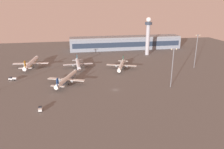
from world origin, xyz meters
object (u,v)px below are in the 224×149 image
airplane_terminal_side (121,65)px  baggage_tractor (40,109)px  apron_light_central (172,66)px  airplane_mid_apron (78,64)px  airplane_near_gate (66,79)px  airplane_taxiway_distant (31,63)px  control_tower (148,34)px  apron_light_west (196,50)px  fuel_truck (13,78)px

airplane_terminal_side → baggage_tractor: airplane_terminal_side is taller
apron_light_central → airplane_mid_apron: bearing=136.4°
airplane_near_gate → apron_light_central: (74.46, -20.41, 12.55)m
airplane_terminal_side → airplane_taxiway_distant: bearing=5.5°
airplane_near_gate → airplane_mid_apron: bearing=98.1°
control_tower → apron_light_west: bearing=-66.5°
airplane_mid_apron → airplane_taxiway_distant: bearing=-13.6°
airplane_taxiway_distant → apron_light_central: apron_light_central is taller
airplane_taxiway_distant → airplane_near_gate: bearing=-50.2°
airplane_near_gate → fuel_truck: 44.86m
baggage_tractor → apron_light_central: apron_light_central is taller
airplane_mid_apron → baggage_tractor: bearing=72.3°
apron_light_west → airplane_terminal_side: bearing=172.4°
control_tower → airplane_terminal_side: bearing=-129.8°
control_tower → airplane_terminal_side: (-41.95, -50.37, -21.13)m
airplane_terminal_side → apron_light_central: (25.33, -50.49, 12.67)m
airplane_near_gate → airplane_mid_apron: (9.89, 41.07, -0.12)m
airplane_terminal_side → baggage_tractor: bearing=67.9°
airplane_near_gate → baggage_tractor: bearing=-86.8°
baggage_tractor → apron_light_central: bearing=9.1°
baggage_tractor → fuel_truck: size_ratio=0.64×
control_tower → airplane_mid_apron: control_tower is taller
baggage_tractor → apron_light_central: size_ratio=0.15×
airplane_near_gate → apron_light_west: (116.88, 21.07, 13.86)m
fuel_truck → apron_light_west: (158.95, 5.65, 16.07)m
airplane_taxiway_distant → control_tower: bearing=19.7°
apron_light_central → control_tower: bearing=80.6°
airplane_near_gate → airplane_terminal_side: bearing=53.2°
apron_light_central → baggage_tractor: bearing=-166.4°
control_tower → airplane_near_gate: bearing=-138.5°
airplane_taxiway_distant → airplane_terminal_side: bearing=-7.6°
fuel_truck → apron_light_central: 122.81m
airplane_terminal_side → fuel_truck: (-91.20, -14.66, -2.09)m
control_tower → airplane_mid_apron: (-81.18, -39.39, -21.13)m
control_tower → apron_light_central: 102.57m
control_tower → fuel_truck: (-133.15, -65.03, -23.22)m
airplane_near_gate → apron_light_central: size_ratio=1.24×
apron_light_west → airplane_mid_apron: bearing=169.4°
airplane_terminal_side → baggage_tractor: 95.59m
apron_light_central → apron_light_west: bearing=44.4°
baggage_tractor → control_tower: bearing=44.9°
airplane_terminal_side → airplane_taxiway_distant: size_ratio=0.82×
fuel_truck → control_tower: bearing=-45.4°
airplane_terminal_side → fuel_truck: airplane_terminal_side is taller
control_tower → fuel_truck: bearing=-154.0°
apron_light_west → baggage_tractor: bearing=-154.4°
airplane_taxiway_distant → fuel_truck: size_ratio=6.33×
control_tower → airplane_mid_apron: 92.67m
control_tower → baggage_tractor: (-105.00, -122.17, -23.40)m
airplane_near_gate → baggage_tractor: size_ratio=8.26×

